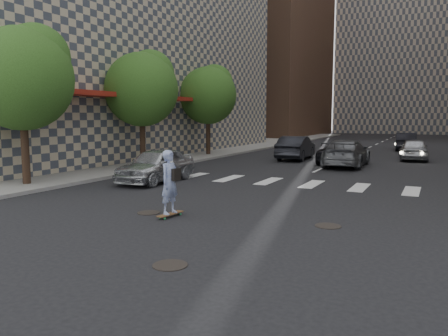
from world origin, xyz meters
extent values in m
plane|color=black|center=(0.00, 0.00, 0.00)|extent=(160.00, 160.00, 0.00)
cube|color=gray|center=(-14.50, 20.00, 0.07)|extent=(13.00, 80.00, 0.15)
cube|color=black|center=(-11.20, 10.00, 2.00)|extent=(0.30, 14.00, 4.00)
cube|color=maroon|center=(-10.40, 10.00, 4.10)|extent=(1.60, 14.00, 0.25)
cube|color=brown|center=(-20.00, 55.00, 20.00)|extent=(18.00, 24.00, 40.00)
cylinder|color=#382619|center=(-9.50, 3.00, 1.55)|extent=(0.32, 0.32, 2.80)
sphere|color=#264517|center=(-9.50, 3.00, 4.45)|extent=(4.20, 4.20, 4.20)
sphere|color=#264517|center=(-9.30, 3.60, 5.35)|extent=(2.80, 2.80, 2.80)
cylinder|color=#382619|center=(-9.50, 11.00, 1.55)|extent=(0.32, 0.32, 2.80)
sphere|color=#264517|center=(-9.50, 11.00, 4.45)|extent=(4.20, 4.20, 4.20)
sphere|color=#264517|center=(-9.30, 11.60, 5.35)|extent=(2.80, 2.80, 2.80)
cylinder|color=#382619|center=(-9.50, 19.00, 1.55)|extent=(0.32, 0.32, 2.80)
sphere|color=#264517|center=(-9.50, 19.00, 4.45)|extent=(4.20, 4.20, 4.20)
sphere|color=#264517|center=(-9.30, 19.60, 5.35)|extent=(2.80, 2.80, 2.80)
cylinder|color=black|center=(1.20, -2.50, 0.01)|extent=(0.70, 0.70, 0.02)
cylinder|color=black|center=(-2.00, 1.20, 0.01)|extent=(0.70, 0.70, 0.02)
cylinder|color=black|center=(3.30, 2.00, 0.01)|extent=(0.70, 0.70, 0.02)
cube|color=brown|center=(-1.11, 1.05, 0.09)|extent=(0.36, 1.01, 0.02)
cylinder|color=#31A15B|center=(-1.24, 0.71, 0.03)|extent=(0.04, 0.07, 0.07)
cylinder|color=#31A15B|center=(-1.07, 0.69, 0.03)|extent=(0.04, 0.07, 0.07)
cylinder|color=#31A15B|center=(-1.16, 1.41, 0.03)|extent=(0.04, 0.07, 0.07)
cylinder|color=#31A15B|center=(-0.98, 1.39, 0.03)|extent=(0.04, 0.07, 0.07)
imported|color=#8091BB|center=(-1.11, 1.05, 1.04)|extent=(0.53, 0.73, 1.87)
cube|color=black|center=(-0.91, 1.08, 1.27)|extent=(0.15, 0.32, 0.35)
imported|color=#BABDC1|center=(-5.50, 6.62, 0.76)|extent=(1.87, 4.50, 1.52)
imported|color=black|center=(-2.86, 19.28, 0.80)|extent=(1.98, 4.94, 1.60)
imported|color=#4F5156|center=(1.03, 16.59, 0.79)|extent=(2.32, 5.47, 1.58)
imported|color=black|center=(0.49, 18.00, 0.64)|extent=(2.45, 4.72, 1.27)
imported|color=#9EA0A5|center=(4.37, 22.34, 0.74)|extent=(2.16, 4.48, 1.48)
imported|color=black|center=(3.28, 31.42, 0.76)|extent=(2.01, 4.74, 1.52)
camera|label=1|loc=(5.85, -9.52, 2.95)|focal=35.00mm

